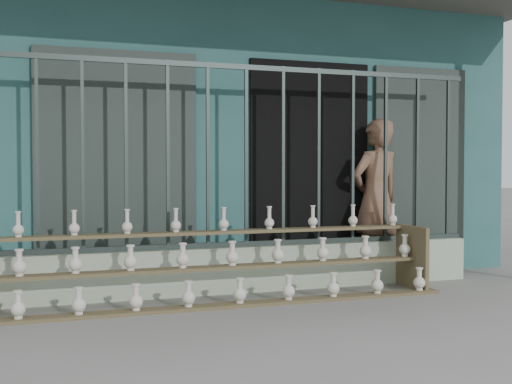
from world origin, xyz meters
name	(u,v)px	position (x,y,z in m)	size (l,w,h in m)	color
ground	(296,320)	(0.00, 0.00, 0.00)	(60.00, 60.00, 0.00)	slate
workshop_building	(183,141)	(0.00, 4.23, 1.62)	(7.40, 6.60, 3.21)	#285554
parapet_wall	(246,269)	(0.00, 1.30, 0.23)	(5.00, 0.20, 0.45)	#A6B69C
security_fence	(246,156)	(0.00, 1.30, 1.35)	(5.00, 0.04, 1.80)	#283330
shelf_rack	(208,264)	(-0.50, 0.89, 0.36)	(4.50, 0.68, 0.85)	brown
elderly_woman	(376,199)	(1.60, 1.56, 0.89)	(0.65, 0.43, 1.77)	brown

